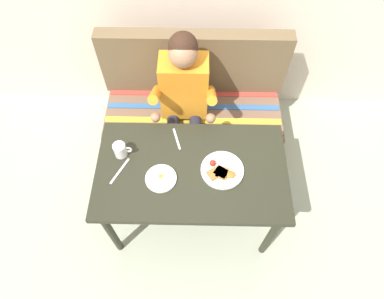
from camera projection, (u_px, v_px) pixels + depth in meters
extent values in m
plane|color=#A0A890|center=(192.00, 212.00, 2.69)|extent=(8.00, 8.00, 0.00)
cube|color=black|center=(192.00, 171.00, 2.09)|extent=(1.20, 0.70, 0.04)
cylinder|color=black|center=(111.00, 233.00, 2.25)|extent=(0.05, 0.05, 0.69)
cylinder|color=black|center=(271.00, 236.00, 2.24)|extent=(0.05, 0.05, 0.69)
cylinder|color=black|center=(122.00, 159.00, 2.56)|extent=(0.05, 0.05, 0.69)
cylinder|color=black|center=(263.00, 161.00, 2.55)|extent=(0.05, 0.05, 0.69)
cube|color=brown|center=(193.00, 126.00, 2.91)|extent=(1.44, 0.56, 0.40)
cube|color=brown|center=(193.00, 109.00, 2.71)|extent=(1.40, 0.52, 0.06)
cube|color=brown|center=(194.00, 63.00, 2.57)|extent=(1.44, 0.12, 0.54)
cube|color=yellow|center=(193.00, 120.00, 2.61)|extent=(1.38, 0.05, 0.01)
cube|color=#336099|center=(193.00, 107.00, 2.68)|extent=(1.38, 0.05, 0.01)
cube|color=#C63D33|center=(194.00, 94.00, 2.76)|extent=(1.38, 0.05, 0.01)
cube|color=orange|center=(184.00, 87.00, 2.40)|extent=(0.34, 0.22, 0.48)
sphere|color=#9E7051|center=(183.00, 54.00, 2.11)|extent=(0.19, 0.19, 0.19)
sphere|color=#331E14|center=(183.00, 47.00, 2.10)|extent=(0.19, 0.19, 0.19)
cylinder|color=orange|center=(155.00, 94.00, 2.27)|extent=(0.07, 0.29, 0.23)
cylinder|color=orange|center=(211.00, 95.00, 2.26)|extent=(0.07, 0.29, 0.23)
sphere|color=#9E7051|center=(155.00, 117.00, 2.29)|extent=(0.07, 0.07, 0.07)
sphere|color=#9E7051|center=(211.00, 118.00, 2.29)|extent=(0.07, 0.07, 0.07)
cylinder|color=#232333|center=(173.00, 125.00, 2.51)|extent=(0.09, 0.34, 0.09)
cylinder|color=#232333|center=(173.00, 162.00, 2.64)|extent=(0.08, 0.08, 0.52)
cube|color=black|center=(174.00, 182.00, 2.81)|extent=(0.09, 0.20, 0.05)
cylinder|color=#232333|center=(195.00, 126.00, 2.51)|extent=(0.09, 0.34, 0.09)
cylinder|color=#232333|center=(195.00, 162.00, 2.64)|extent=(0.08, 0.08, 0.52)
cube|color=black|center=(194.00, 182.00, 2.81)|extent=(0.09, 0.20, 0.05)
cylinder|color=white|center=(222.00, 170.00, 2.06)|extent=(0.27, 0.27, 0.02)
cube|color=#A06A31|center=(222.00, 173.00, 2.03)|extent=(0.09, 0.10, 0.02)
cube|color=olive|center=(221.00, 173.00, 2.03)|extent=(0.10, 0.10, 0.02)
cube|color=#A1622F|center=(215.00, 173.00, 2.03)|extent=(0.10, 0.10, 0.02)
sphere|color=red|center=(213.00, 163.00, 2.06)|extent=(0.04, 0.04, 0.04)
ellipsoid|color=#CC6623|center=(230.00, 175.00, 2.02)|extent=(0.06, 0.05, 0.02)
cylinder|color=white|center=(161.00, 178.00, 2.03)|extent=(0.19, 0.19, 0.01)
ellipsoid|color=white|center=(161.00, 178.00, 2.02)|extent=(0.09, 0.08, 0.01)
sphere|color=yellow|center=(161.00, 176.00, 2.02)|extent=(0.03, 0.03, 0.03)
cylinder|color=white|center=(120.00, 150.00, 2.09)|extent=(0.08, 0.08, 0.10)
cylinder|color=brown|center=(119.00, 146.00, 2.05)|extent=(0.07, 0.07, 0.01)
torus|color=white|center=(128.00, 150.00, 2.09)|extent=(0.05, 0.01, 0.05)
cube|color=silver|center=(177.00, 139.00, 2.19)|extent=(0.06, 0.17, 0.00)
cube|color=silver|center=(120.00, 171.00, 2.06)|extent=(0.10, 0.18, 0.00)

